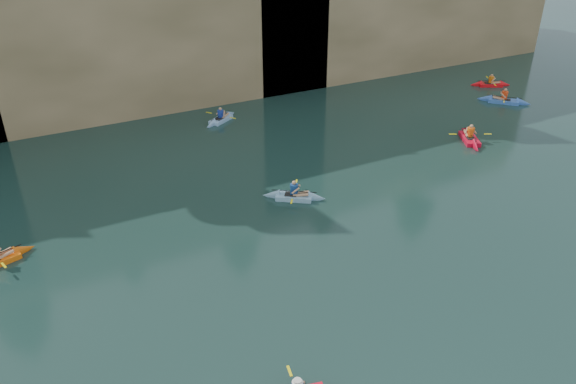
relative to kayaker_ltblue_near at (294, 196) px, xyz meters
name	(u,v)px	position (x,y,z in m)	size (l,w,h in m)	color
ground	(293,341)	(-4.36, -8.15, -0.14)	(160.00, 160.00, 0.00)	black
cliff_slab_center	(147,19)	(-2.36, 14.45, 5.56)	(24.00, 2.40, 11.40)	tan
cliff_slab_east	(412,4)	(17.64, 14.45, 4.78)	(26.00, 2.40, 9.84)	tan
sea_cave_center	(57,104)	(-8.36, 13.80, 1.46)	(3.50, 1.00, 3.20)	black
sea_cave_east	(273,62)	(5.64, 13.80, 2.11)	(5.00, 1.00, 4.50)	black
kayaker_ltblue_near	(294,196)	(0.00, 0.00, 0.00)	(2.84, 2.25, 1.16)	#7EAFD3
kayaker_red_far	(470,138)	(12.00, 1.33, 0.01)	(2.18, 3.30, 1.22)	red
kayaker_ltblue_mid	(221,119)	(0.53, 10.63, -0.01)	(2.81, 2.14, 1.10)	#87B0E1
kayaker_blue_east	(504,101)	(18.50, 5.07, 0.00)	(2.88, 3.01, 1.22)	#3C6CCC
kayaker_extra_east	(490,84)	(20.32, 8.08, -0.01)	(2.87, 1.98, 1.10)	red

